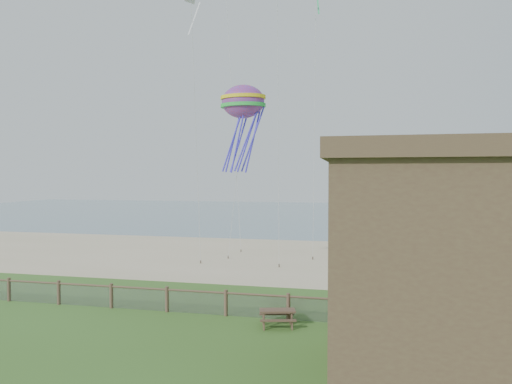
# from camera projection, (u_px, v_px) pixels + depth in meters

# --- Properties ---
(ground) EXTENTS (160.00, 160.00, 0.00)m
(ground) POSITION_uv_depth(u_px,v_px,m) (178.00, 368.00, 15.85)
(ground) COLOR #3A5D1F
(ground) RESTS_ON ground
(sand_beach) EXTENTS (72.00, 20.00, 0.02)m
(sand_beach) POSITION_uv_depth(u_px,v_px,m) (280.00, 257.00, 37.32)
(sand_beach) COLOR #BCAE88
(sand_beach) RESTS_ON ground
(ocean) EXTENTS (160.00, 68.00, 0.02)m
(ocean) POSITION_uv_depth(u_px,v_px,m) (321.00, 214.00, 80.28)
(ocean) COLOR slate
(ocean) RESTS_ON ground
(chainlink_fence) EXTENTS (36.20, 0.20, 1.25)m
(chainlink_fence) POSITION_uv_depth(u_px,v_px,m) (226.00, 304.00, 21.69)
(chainlink_fence) COLOR brown
(chainlink_fence) RESTS_ON ground
(picnic_table) EXTENTS (1.81, 1.52, 0.66)m
(picnic_table) POSITION_uv_depth(u_px,v_px,m) (277.00, 319.00, 20.15)
(picnic_table) COLOR brown
(picnic_table) RESTS_ON ground
(octopus_kite) EXTENTS (3.88, 3.22, 6.87)m
(octopus_kite) POSITION_uv_depth(u_px,v_px,m) (243.00, 126.00, 33.03)
(octopus_kite) COLOR red
(kite_white) EXTENTS (2.06, 1.80, 2.79)m
(kite_white) POSITION_uv_depth(u_px,v_px,m) (191.00, 8.00, 29.98)
(kite_white) COLOR silver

